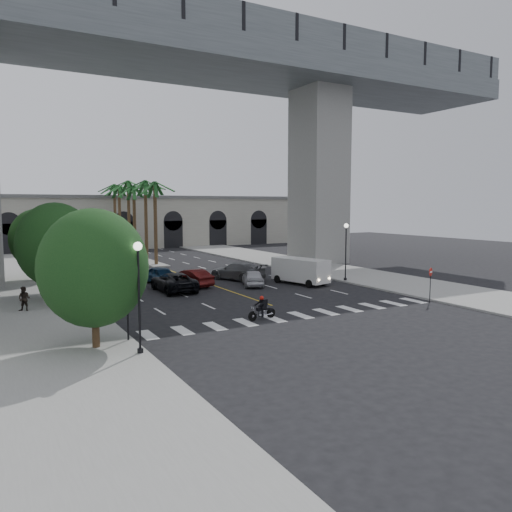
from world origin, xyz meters
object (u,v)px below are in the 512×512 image
Objects in this scene: motorcycle_rider at (263,309)px; car_d at (237,271)px; car_b at (191,278)px; pedestrian_b at (24,299)px; lamp_post_left_far at (67,251)px; traffic_signal_far at (109,284)px; car_c at (174,282)px; lamp_post_right at (346,247)px; do_not_enter_sign at (431,277)px; lamp_post_left_near at (139,288)px; pedestrian_a at (89,295)px; traffic_signal_near at (127,294)px; car_a at (253,278)px; cargo_van at (301,270)px; car_e at (158,275)px.

car_d reaches higher than motorcycle_rider.
car_b is 14.27m from pedestrian_b.
traffic_signal_far is (0.10, -14.50, -0.71)m from lamp_post_left_far.
lamp_post_right is at bearing 169.76° from car_c.
lamp_post_left_far reaches higher than car_b.
traffic_signal_far is 22.19m from do_not_enter_sign.
lamp_post_left_far is at bearing 90.40° from traffic_signal_far.
do_not_enter_sign is (12.40, -15.03, 1.09)m from car_b.
lamp_post_left_near is 11.28m from pedestrian_a.
lamp_post_left_far is 1.47× the size of traffic_signal_far.
do_not_enter_sign is (21.80, -0.10, -0.67)m from traffic_signal_near.
lamp_post_left_near is 2.63× the size of motorcycle_rider.
do_not_enter_sign reaches higher than car_a.
lamp_post_right is 14.23m from car_b.
cargo_van reaches higher than car_d.
motorcycle_rider is 0.36× the size of cargo_van.
lamp_post_right is 2.80× the size of pedestrian_a.
car_a is at bearing 31.28° from traffic_signal_far.
cargo_van reaches higher than pedestrian_a.
motorcycle_rider is at bearing -146.57° from lamp_post_right.
do_not_enter_sign is (22.12, -8.67, 0.74)m from pedestrian_a.
car_a is 2.61× the size of pedestrian_b.
pedestrian_a is (-0.32, 4.57, -1.41)m from traffic_signal_far.
car_a is 0.74× the size of cargo_van.
cargo_van is at bearing 83.44° from do_not_enter_sign.
motorcycle_rider is 1.07× the size of pedestrian_a.
traffic_signal_near is 0.65× the size of car_c.
car_a is at bearing 39.77° from pedestrian_b.
cargo_van is (3.80, -4.93, 0.44)m from car_d.
lamp_post_right is 10.27m from car_d.
pedestrian_a is (-9.72, -6.36, 0.35)m from car_b.
traffic_signal_far is (-22.70, -6.50, -0.71)m from lamp_post_right.
motorcycle_rider is at bearing -3.10° from pedestrian_b.
car_e is at bearing 85.43° from motorcycle_rider.
traffic_signal_far is 7.59m from pedestrian_b.
car_e is at bearing 69.92° from lamp_post_left_near.
lamp_post_left_far is 1.19× the size of car_e.
pedestrian_a is at bearing 38.61° from car_a.
car_c is 8.95m from pedestrian_a.
traffic_signal_far is at bearing 50.58° from car_e.
pedestrian_a is (-7.56, -4.78, 0.33)m from car_c.
pedestrian_b is (-11.53, -7.97, 0.19)m from car_e.
car_c is 0.97× the size of car_d.
lamp_post_right reaches higher than traffic_signal_far.
pedestrian_a is 4.09m from pedestrian_b.
motorcycle_rider is at bearing -17.86° from traffic_signal_far.
pedestrian_b is at bearing 5.34° from car_b.
car_a is at bearing 149.35° from cargo_van.
car_c is at bearing 22.28° from car_b.
motorcycle_rider is (8.74, -17.28, -2.55)m from lamp_post_left_far.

